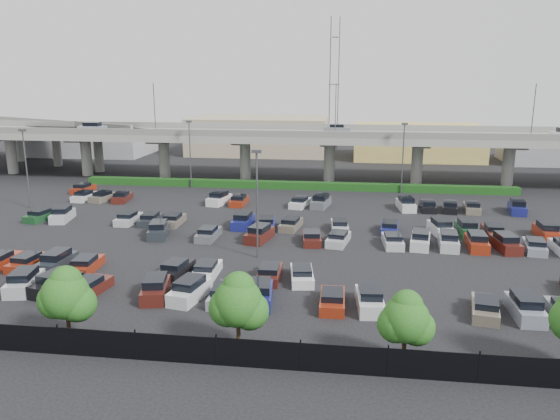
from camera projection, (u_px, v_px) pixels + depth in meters
name	position (u px, v px, depth m)	size (l,w,h in m)	color
ground	(270.00, 234.00, 59.65)	(280.00, 280.00, 0.00)	black
overpass	(298.00, 138.00, 88.82)	(150.00, 13.00, 15.80)	gray
on_ramp	(38.00, 129.00, 106.12)	(50.93, 30.13, 8.80)	gray
hedge	(294.00, 185.00, 83.59)	(66.00, 1.60, 1.10)	#123A10
fence	(199.00, 350.00, 32.49)	(70.00, 0.10, 2.00)	black
tree_row	(216.00, 300.00, 33.19)	(65.07, 3.66, 5.94)	#332316
parked_cars	(274.00, 241.00, 55.13)	(63.02, 41.63, 1.67)	black
light_poles	(236.00, 174.00, 60.62)	(66.90, 48.38, 10.30)	#48484D
distant_buildings	(370.00, 139.00, 116.70)	(138.00, 24.00, 9.00)	gray
comm_tower	(334.00, 82.00, 126.68)	(2.40, 2.40, 30.00)	#48484D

